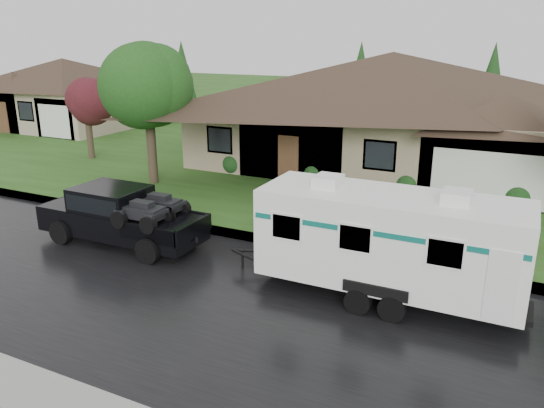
{
  "coord_description": "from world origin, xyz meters",
  "views": [
    {
      "loc": [
        8.32,
        -12.31,
        6.52
      ],
      "look_at": [
        1.35,
        2.0,
        1.43
      ],
      "focal_mm": 35.0,
      "sensor_mm": 36.0,
      "label": 1
    }
  ],
  "objects": [
    {
      "name": "road",
      "position": [
        0.0,
        -2.0,
        0.01
      ],
      "size": [
        140.0,
        8.0,
        0.01
      ],
      "primitive_type": "cube",
      "color": "black",
      "rests_on": "ground"
    },
    {
      "name": "travel_trailer",
      "position": [
        5.55,
        0.1,
        1.64
      ],
      "size": [
        6.89,
        2.42,
        3.09
      ],
      "color": "white",
      "rests_on": "ground"
    },
    {
      "name": "house_far",
      "position": [
        -21.78,
        15.85,
        2.97
      ],
      "size": [
        10.8,
        8.64,
        5.8
      ],
      "color": "tan",
      "rests_on": "lawn"
    },
    {
      "name": "house_main",
      "position": [
        2.29,
        13.84,
        3.59
      ],
      "size": [
        19.44,
        10.8,
        6.9
      ],
      "color": "gray",
      "rests_on": "lawn"
    },
    {
      "name": "pickup_truck",
      "position": [
        -3.25,
        0.1,
        1.0
      ],
      "size": [
        5.59,
        2.12,
        1.86
      ],
      "color": "black",
      "rests_on": "ground"
    },
    {
      "name": "curb",
      "position": [
        0.0,
        2.25,
        0.07
      ],
      "size": [
        140.0,
        0.5,
        0.15
      ],
      "primitive_type": "cube",
      "color": "gray",
      "rests_on": "ground"
    },
    {
      "name": "tree_left_green",
      "position": [
        -6.65,
        6.19,
        4.42
      ],
      "size": [
        3.72,
        3.72,
        6.15
      ],
      "color": "#382B1E",
      "rests_on": "lawn"
    },
    {
      "name": "lawn",
      "position": [
        0.0,
        15.0,
        0.07
      ],
      "size": [
        140.0,
        26.0,
        0.15
      ],
      "primitive_type": "cube",
      "color": "#284917",
      "rests_on": "ground"
    },
    {
      "name": "tree_red",
      "position": [
        -12.82,
        8.73,
        3.11
      ],
      "size": [
        2.59,
        2.59,
        4.28
      ],
      "color": "#382B1E",
      "rests_on": "lawn"
    },
    {
      "name": "ground",
      "position": [
        0.0,
        0.0,
        0.0
      ],
      "size": [
        140.0,
        140.0,
        0.0
      ],
      "primitive_type": "plane",
      "color": "#284917",
      "rests_on": "ground"
    },
    {
      "name": "shrub_row",
      "position": [
        2.0,
        9.3,
        0.65
      ],
      "size": [
        13.6,
        1.0,
        1.0
      ],
      "color": "#143814",
      "rests_on": "lawn"
    }
  ]
}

